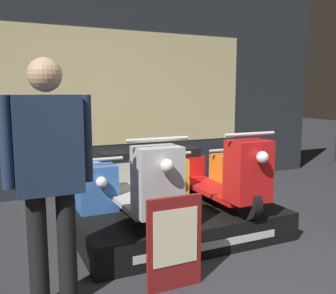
{
  "coord_description": "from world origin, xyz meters",
  "views": [
    {
      "loc": [
        -1.9,
        -1.92,
        1.48
      ],
      "look_at": [
        -0.09,
        1.96,
        0.86
      ],
      "focal_mm": 40.0,
      "sensor_mm": 36.0,
      "label": 1
    }
  ],
  "objects_px": {
    "scooter_backrow_2": "(203,180)",
    "person_left_browsing": "(49,165)",
    "price_sign_board": "(175,243)",
    "scooter_backrow_1": "(148,186)",
    "scooter_display_left": "(133,182)",
    "scooter_display_right": "(214,173)",
    "scooter_backrow_0": "(84,193)"
  },
  "relations": [
    {
      "from": "scooter_backrow_1",
      "to": "person_left_browsing",
      "type": "distance_m",
      "value": 2.32
    },
    {
      "from": "scooter_backrow_2",
      "to": "scooter_display_left",
      "type": "bearing_deg",
      "value": -146.95
    },
    {
      "from": "scooter_backrow_0",
      "to": "person_left_browsing",
      "type": "xyz_separation_m",
      "value": [
        -0.59,
        -1.72,
        0.69
      ]
    },
    {
      "from": "scooter_display_right",
      "to": "scooter_backrow_0",
      "type": "height_order",
      "value": "scooter_display_right"
    },
    {
      "from": "scooter_display_left",
      "to": "person_left_browsing",
      "type": "relative_size",
      "value": 1.01
    },
    {
      "from": "scooter_backrow_0",
      "to": "scooter_backrow_1",
      "type": "relative_size",
      "value": 1.0
    },
    {
      "from": "scooter_display_left",
      "to": "price_sign_board",
      "type": "relative_size",
      "value": 2.4
    },
    {
      "from": "scooter_backrow_1",
      "to": "person_left_browsing",
      "type": "bearing_deg",
      "value": -129.02
    },
    {
      "from": "scooter_display_right",
      "to": "person_left_browsing",
      "type": "bearing_deg",
      "value": -154.45
    },
    {
      "from": "scooter_display_left",
      "to": "scooter_backrow_1",
      "type": "relative_size",
      "value": 1.0
    },
    {
      "from": "scooter_backrow_2",
      "to": "price_sign_board",
      "type": "xyz_separation_m",
      "value": [
        -1.33,
        -1.86,
        0.04
      ]
    },
    {
      "from": "scooter_display_left",
      "to": "scooter_backrow_2",
      "type": "relative_size",
      "value": 1.0
    },
    {
      "from": "scooter_backrow_1",
      "to": "price_sign_board",
      "type": "xyz_separation_m",
      "value": [
        -0.53,
        -1.86,
        0.04
      ]
    },
    {
      "from": "scooter_display_right",
      "to": "scooter_display_left",
      "type": "bearing_deg",
      "value": 180.0
    },
    {
      "from": "scooter_backrow_1",
      "to": "person_left_browsing",
      "type": "relative_size",
      "value": 1.01
    },
    {
      "from": "scooter_display_right",
      "to": "scooter_backrow_2",
      "type": "distance_m",
      "value": 0.96
    },
    {
      "from": "scooter_backrow_0",
      "to": "scooter_display_left",
      "type": "bearing_deg",
      "value": -70.09
    },
    {
      "from": "scooter_display_right",
      "to": "scooter_backrow_2",
      "type": "height_order",
      "value": "scooter_display_right"
    },
    {
      "from": "scooter_backrow_0",
      "to": "scooter_backrow_2",
      "type": "xyz_separation_m",
      "value": [
        1.6,
        0.0,
        0.0
      ]
    },
    {
      "from": "scooter_backrow_2",
      "to": "price_sign_board",
      "type": "height_order",
      "value": "scooter_backrow_2"
    },
    {
      "from": "scooter_display_left",
      "to": "scooter_display_right",
      "type": "xyz_separation_m",
      "value": [
        0.94,
        0.0,
        0.0
      ]
    },
    {
      "from": "scooter_display_left",
      "to": "scooter_backrow_0",
      "type": "relative_size",
      "value": 1.0
    },
    {
      "from": "scooter_backrow_2",
      "to": "person_left_browsing",
      "type": "height_order",
      "value": "person_left_browsing"
    },
    {
      "from": "scooter_backrow_0",
      "to": "price_sign_board",
      "type": "bearing_deg",
      "value": -81.83
    },
    {
      "from": "scooter_display_right",
      "to": "price_sign_board",
      "type": "xyz_separation_m",
      "value": [
        -0.97,
        -1.02,
        -0.24
      ]
    },
    {
      "from": "scooter_display_right",
      "to": "person_left_browsing",
      "type": "xyz_separation_m",
      "value": [
        -1.84,
        -0.88,
        0.4
      ]
    },
    {
      "from": "person_left_browsing",
      "to": "scooter_display_left",
      "type": "bearing_deg",
      "value": 44.3
    },
    {
      "from": "scooter_backrow_0",
      "to": "scooter_display_right",
      "type": "bearing_deg",
      "value": -34.17
    },
    {
      "from": "scooter_display_left",
      "to": "scooter_display_right",
      "type": "relative_size",
      "value": 1.0
    },
    {
      "from": "scooter_display_left",
      "to": "scooter_backrow_1",
      "type": "bearing_deg",
      "value": 59.58
    },
    {
      "from": "person_left_browsing",
      "to": "scooter_display_right",
      "type": "bearing_deg",
      "value": 25.55
    },
    {
      "from": "scooter_display_right",
      "to": "price_sign_board",
      "type": "relative_size",
      "value": 2.4
    }
  ]
}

